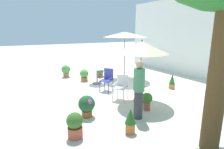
{
  "coord_description": "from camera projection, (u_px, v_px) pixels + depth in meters",
  "views": [
    {
      "loc": [
        6.56,
        -4.16,
        2.51
      ],
      "look_at": [
        0.0,
        -0.28,
        0.71
      ],
      "focal_mm": 29.42,
      "sensor_mm": 36.0,
      "label": 1
    }
  ],
  "objects": [
    {
      "name": "ground_plane",
      "position": [
        117.0,
        89.0,
        8.13
      ],
      "size": [
        60.0,
        60.0,
        0.0
      ],
      "primitive_type": "plane",
      "color": "beige"
    },
    {
      "name": "potted_plant_6",
      "position": [
        172.0,
        81.0,
        8.16
      ],
      "size": [
        0.27,
        0.27,
        0.67
      ],
      "color": "#CE7141",
      "rests_on": "ground"
    },
    {
      "name": "potted_plant_0",
      "position": [
        75.0,
        125.0,
        4.39
      ],
      "size": [
        0.4,
        0.4,
        0.63
      ],
      "color": "#B04D38",
      "rests_on": "ground"
    },
    {
      "name": "patio_umbrella_0",
      "position": [
        125.0,
        35.0,
        9.48
      ],
      "size": [
        2.28,
        2.28,
        2.55
      ],
      "color": "#2D2D2D",
      "rests_on": "ground"
    },
    {
      "name": "potted_plant_2",
      "position": [
        130.0,
        120.0,
        4.56
      ],
      "size": [
        0.29,
        0.29,
        0.66
      ],
      "color": "#BC652F",
      "rests_on": "ground"
    },
    {
      "name": "potted_plant_5",
      "position": [
        66.0,
        70.0,
        10.22
      ],
      "size": [
        0.48,
        0.48,
        0.68
      ],
      "color": "#C2704A",
      "rests_on": "ground"
    },
    {
      "name": "potted_plant_7",
      "position": [
        87.0,
        105.0,
        5.46
      ],
      "size": [
        0.5,
        0.5,
        0.66
      ],
      "color": "brown",
      "rests_on": "ground"
    },
    {
      "name": "cafe_table_0",
      "position": [
        97.0,
        73.0,
        8.9
      ],
      "size": [
        0.81,
        0.81,
        0.75
      ],
      "color": "white",
      "rests_on": "ground"
    },
    {
      "name": "potted_plant_4",
      "position": [
        147.0,
        100.0,
        5.92
      ],
      "size": [
        0.35,
        0.35,
        0.59
      ],
      "color": "#B0543A",
      "rests_on": "ground"
    },
    {
      "name": "patio_chair_0",
      "position": [
        121.0,
        85.0,
        6.83
      ],
      "size": [
        0.67,
        0.67,
        0.92
      ],
      "color": "white",
      "rests_on": "ground"
    },
    {
      "name": "potted_plant_3",
      "position": [
        100.0,
        72.0,
        10.26
      ],
      "size": [
        0.39,
        0.39,
        0.53
      ],
      "color": "brown",
      "rests_on": "ground"
    },
    {
      "name": "patio_umbrella_1",
      "position": [
        142.0,
        48.0,
        6.3
      ],
      "size": [
        1.85,
        1.85,
        2.24
      ],
      "color": "#2D2D2D",
      "rests_on": "ground"
    },
    {
      "name": "potted_plant_1",
      "position": [
        84.0,
        75.0,
        9.43
      ],
      "size": [
        0.44,
        0.44,
        0.61
      ],
      "color": "#C06238",
      "rests_on": "ground"
    },
    {
      "name": "standing_person",
      "position": [
        139.0,
        89.0,
        5.24
      ],
      "size": [
        0.38,
        0.38,
        1.73
      ],
      "color": "#33333D",
      "rests_on": "ground"
    },
    {
      "name": "patio_chair_1",
      "position": [
        107.0,
        78.0,
        7.85
      ],
      "size": [
        0.64,
        0.64,
        0.95
      ],
      "color": "#373D9B",
      "rests_on": "ground"
    },
    {
      "name": "villa_facade",
      "position": [
        195.0,
        36.0,
        10.11
      ],
      "size": [
        10.34,
        0.3,
        4.45
      ],
      "primitive_type": "cube",
      "color": "white",
      "rests_on": "ground"
    }
  ]
}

